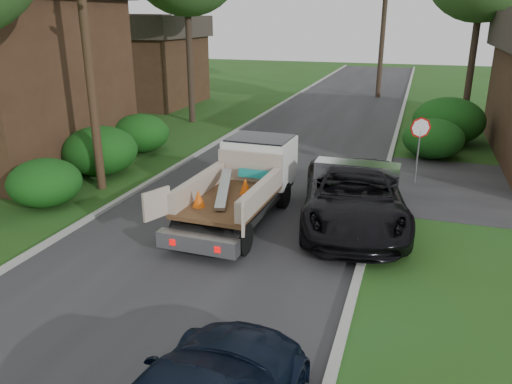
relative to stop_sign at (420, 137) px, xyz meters
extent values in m
plane|color=#264714|center=(-5.20, -9.00, -1.78)|extent=(120.00, 120.00, 0.00)
cube|color=#28282B|center=(-5.20, 1.00, -1.77)|extent=(8.00, 90.00, 0.02)
cube|color=#9E9E99|center=(-9.30, 1.00, -1.72)|extent=(0.20, 90.00, 0.12)
cube|color=#9E9E99|center=(-1.10, 1.00, -1.72)|extent=(0.20, 90.00, 0.12)
cylinder|color=slate|center=(0.00, 0.00, -0.78)|extent=(0.06, 0.06, 2.00)
cylinder|color=#B20A0A|center=(0.00, 0.00, 0.32)|extent=(0.71, 0.32, 0.76)
cylinder|color=#382619|center=(-10.70, -4.00, 3.22)|extent=(0.30, 0.30, 10.00)
cube|color=#3D2519|center=(-18.70, 13.00, 0.47)|extent=(7.00, 7.00, 4.50)
cube|color=#332B26|center=(-18.70, 13.00, 3.42)|extent=(7.56, 7.56, 1.40)
cube|color=#332B26|center=(-18.70, 13.00, 4.12)|extent=(1.05, 7.56, 0.20)
ellipsoid|color=#0F4210|center=(-11.40, -6.00, -1.01)|extent=(2.34, 2.34, 1.53)
ellipsoid|color=#0F4210|center=(-11.70, -2.50, -0.84)|extent=(2.86, 2.86, 1.87)
ellipsoid|color=#0F4210|center=(-12.00, 1.00, -0.93)|extent=(2.60, 2.60, 1.70)
ellipsoid|color=#0F4210|center=(0.60, 4.00, -0.93)|extent=(2.60, 2.60, 1.70)
ellipsoid|color=#0F4210|center=(1.30, 7.00, -0.67)|extent=(3.38, 3.38, 2.21)
cylinder|color=#2D2119|center=(-12.70, 8.00, 2.72)|extent=(0.36, 0.36, 9.00)
cylinder|color=#2D2119|center=(2.30, 11.00, 2.47)|extent=(0.36, 0.36, 8.50)
cylinder|color=#2D2119|center=(-19.20, 4.00, 2.72)|extent=(0.36, 0.36, 9.00)
cylinder|color=#2D2119|center=(-3.20, 21.00, 3.72)|extent=(0.36, 0.36, 11.00)
cylinder|color=black|center=(-5.78, -3.79, -1.35)|extent=(0.31, 0.86, 0.85)
cylinder|color=black|center=(-3.99, -3.85, -1.35)|extent=(0.31, 0.86, 0.85)
cylinder|color=black|center=(-5.89, -7.36, -1.35)|extent=(0.31, 0.86, 0.85)
cylinder|color=black|center=(-4.11, -7.42, -1.35)|extent=(0.31, 0.86, 0.85)
cube|color=black|center=(-4.94, -5.51, -1.19)|extent=(2.05, 5.51, 0.23)
cube|color=white|center=(-4.88, -3.54, -0.37)|extent=(2.12, 1.76, 1.46)
cube|color=black|center=(-4.88, -3.54, 0.15)|extent=(1.98, 1.61, 0.52)
cube|color=#472D19|center=(-4.96, -6.17, -0.84)|extent=(2.18, 3.45, 0.11)
cube|color=beige|center=(-4.91, -4.48, -0.32)|extent=(2.07, 0.16, 0.94)
cube|color=beige|center=(-5.90, -6.14, -0.51)|extent=(0.34, 3.20, 0.56)
cube|color=beige|center=(-4.02, -6.20, -0.51)|extent=(0.34, 3.20, 0.56)
cube|color=silver|center=(-5.02, -8.19, -1.26)|extent=(2.17, 0.40, 0.42)
cube|color=#B20505|center=(-5.64, -8.34, -1.26)|extent=(0.15, 0.04, 0.15)
cube|color=#B20505|center=(-4.42, -8.38, -1.26)|extent=(0.15, 0.04, 0.15)
cube|color=beige|center=(-6.20, -8.01, -0.41)|extent=(0.38, 0.81, 0.75)
cube|color=beige|center=(-3.85, -8.09, -0.41)|extent=(0.34, 0.83, 0.75)
cube|color=silver|center=(-5.15, -6.07, -0.52)|extent=(0.95, 2.42, 0.43)
cone|color=#F2590A|center=(-5.50, -7.00, -0.55)|extent=(0.35, 0.35, 0.47)
cone|color=#F2590A|center=(-4.66, -5.61, -0.55)|extent=(0.35, 0.35, 0.47)
cube|color=#148C84|center=(-4.68, -4.72, -0.45)|extent=(1.04, 0.12, 0.27)
imported|color=black|center=(-1.69, -4.50, -0.91)|extent=(3.87, 6.63, 1.73)
camera|label=1|loc=(-0.16, -18.43, 4.05)|focal=35.00mm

